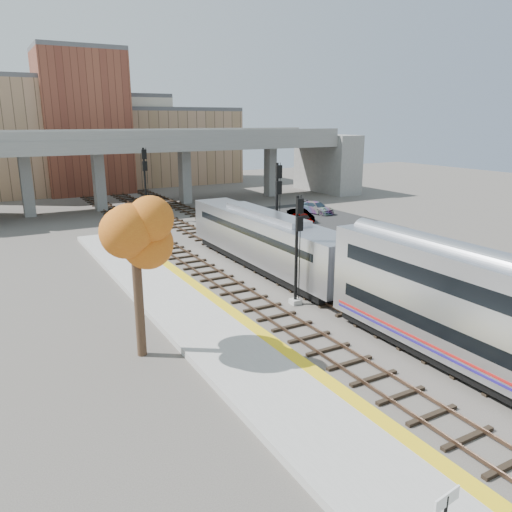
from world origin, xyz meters
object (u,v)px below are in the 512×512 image
signal_mast_far (145,184)px  car_b (301,215)px  car_c (316,208)px  car_a (303,219)px  tree (134,236)px  signal_mast_mid (277,212)px  locomotive (265,239)px  signal_mast_near (297,254)px

signal_mast_far → car_b: 17.06m
signal_mast_far → car_c: signal_mast_far is taller
car_b → car_c: bearing=38.0°
car_a → car_b: size_ratio=0.94×
tree → car_a: bearing=41.7°
signal_mast_mid → car_b: (10.37, 11.95, -3.18)m
tree → car_c: 38.82m
locomotive → car_c: size_ratio=4.12×
signal_mast_near → signal_mast_mid: 9.81m
tree → car_b: size_ratio=2.01×
signal_mast_far → car_c: bearing=-16.5°
signal_mast_mid → signal_mast_far: 20.75m
signal_mast_near → tree: bearing=-168.7°
locomotive → signal_mast_mid: size_ratio=2.51×
signal_mast_near → car_c: size_ratio=1.42×
locomotive → signal_mast_near: signal_mast_near is taller
signal_mast_mid → car_b: 16.14m
signal_mast_near → tree: size_ratio=0.84×
tree → car_c: (28.64, 25.71, -5.05)m
car_b → car_c: (4.15, 2.88, 0.03)m
tree → car_c: size_ratio=1.68×
signal_mast_mid → car_a: (9.38, 10.06, -3.20)m
signal_mast_mid → car_a: size_ratio=2.09×
locomotive → signal_mast_near: 7.66m
car_a → car_c: size_ratio=0.78×
signal_mast_near → car_c: (18.61, 23.71, -2.45)m
tree → car_a: (23.51, 20.94, -5.11)m
signal_mast_near → car_a: 23.39m
signal_mast_far → signal_mast_near: bearing=-90.0°
car_c → signal_mast_far: bearing=149.4°
signal_mast_mid → car_c: 20.98m
signal_mast_near → car_b: 25.48m
locomotive → car_c: 23.33m
signal_mast_far → tree: 32.84m
car_a → car_c: bearing=55.9°
signal_mast_near → signal_mast_far: size_ratio=0.84×
signal_mast_far → tree: (-10.02, -31.22, 1.74)m
locomotive → car_b: 18.40m
signal_mast_mid → car_a: 14.12m
signal_mast_far → tree: bearing=-107.8°
tree → car_a: 31.89m
car_a → signal_mast_near: bearing=-112.5°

